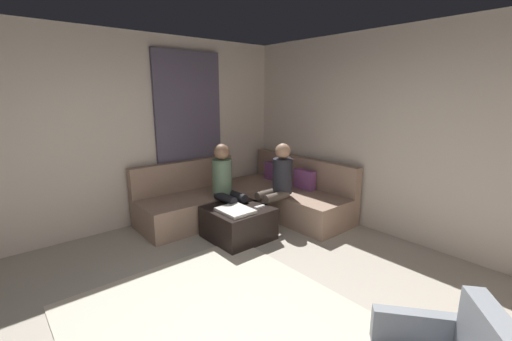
% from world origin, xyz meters
% --- Properties ---
extents(wall_back, '(6.00, 0.12, 2.70)m').
position_xyz_m(wall_back, '(0.00, 2.94, 1.35)').
color(wall_back, beige).
rests_on(wall_back, ground_plane).
extents(wall_left, '(0.12, 6.00, 2.70)m').
position_xyz_m(wall_left, '(-2.94, 0.00, 1.35)').
color(wall_left, beige).
rests_on(wall_left, ground_plane).
extents(curtain_panel, '(0.06, 1.10, 2.50)m').
position_xyz_m(curtain_panel, '(-2.84, 1.30, 1.25)').
color(curtain_panel, '#595166').
rests_on(curtain_panel, ground_plane).
extents(area_rug, '(2.60, 2.20, 0.01)m').
position_xyz_m(area_rug, '(-0.20, 0.10, 0.01)').
color(area_rug, beige).
rests_on(area_rug, ground_plane).
extents(sectional_couch, '(2.10, 2.55, 0.87)m').
position_xyz_m(sectional_couch, '(-2.08, 1.88, 0.28)').
color(sectional_couch, '#9E7F6B').
rests_on(sectional_couch, ground_plane).
extents(ottoman, '(0.76, 0.76, 0.42)m').
position_xyz_m(ottoman, '(-1.55, 1.25, 0.21)').
color(ottoman, black).
rests_on(ottoman, ground_plane).
extents(folded_blanket, '(0.44, 0.36, 0.04)m').
position_xyz_m(folded_blanket, '(-1.45, 1.13, 0.44)').
color(folded_blanket, white).
rests_on(folded_blanket, ottoman).
extents(coffee_mug, '(0.08, 0.08, 0.10)m').
position_xyz_m(coffee_mug, '(-1.77, 1.43, 0.47)').
color(coffee_mug, '#334C72').
rests_on(coffee_mug, ottoman).
extents(game_remote, '(0.05, 0.15, 0.02)m').
position_xyz_m(game_remote, '(-1.37, 1.47, 0.43)').
color(game_remote, white).
rests_on(game_remote, ottoman).
extents(person_on_couch_back, '(0.30, 0.60, 1.20)m').
position_xyz_m(person_on_couch_back, '(-1.52, 1.93, 0.66)').
color(person_on_couch_back, brown).
rests_on(person_on_couch_back, ground_plane).
extents(person_on_couch_side, '(0.60, 0.30, 1.20)m').
position_xyz_m(person_on_couch_side, '(-1.93, 1.34, 0.66)').
color(person_on_couch_side, black).
rests_on(person_on_couch_side, ground_plane).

